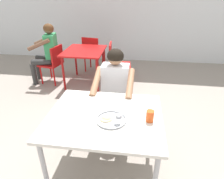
# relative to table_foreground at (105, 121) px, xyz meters

# --- Properties ---
(ground_plane) EXTENTS (12.00, 12.00, 0.05)m
(ground_plane) POSITION_rel_table_foreground_xyz_m (-0.04, 0.00, -0.70)
(ground_plane) COLOR gray
(table_foreground) EXTENTS (1.09, 0.91, 0.75)m
(table_foreground) POSITION_rel_table_foreground_xyz_m (0.00, 0.00, 0.00)
(table_foreground) COLOR silver
(table_foreground) RESTS_ON ground
(thali_tray) EXTENTS (0.28, 0.28, 0.03)m
(thali_tray) POSITION_rel_table_foreground_xyz_m (0.08, -0.08, 0.09)
(thali_tray) COLOR #B7BABF
(thali_tray) RESTS_ON table_foreground
(drinking_cup) EXTENTS (0.07, 0.07, 0.11)m
(drinking_cup) POSITION_rel_table_foreground_xyz_m (0.42, -0.04, 0.13)
(drinking_cup) COLOR #D84C19
(drinking_cup) RESTS_ON table_foreground
(chair_foreground) EXTENTS (0.43, 0.41, 0.81)m
(chair_foreground) POSITION_rel_table_foreground_xyz_m (0.01, 0.86, -0.21)
(chair_foreground) COLOR silver
(chair_foreground) RESTS_ON ground
(diner_foreground) EXTENTS (0.50, 0.56, 1.20)m
(diner_foreground) POSITION_rel_table_foreground_xyz_m (0.01, 0.65, 0.03)
(diner_foreground) COLOR #323232
(diner_foreground) RESTS_ON ground
(table_background_red) EXTENTS (0.79, 0.92, 0.73)m
(table_background_red) POSITION_rel_table_foreground_xyz_m (-0.80, 2.23, -0.04)
(table_background_red) COLOR #B71414
(table_background_red) RESTS_ON ground
(chair_red_left) EXTENTS (0.46, 0.49, 0.80)m
(chair_red_left) POSITION_rel_table_foreground_xyz_m (-1.47, 2.16, -0.20)
(chair_red_left) COLOR #B61213
(chair_red_left) RESTS_ON ground
(chair_red_right) EXTENTS (0.46, 0.46, 0.89)m
(chair_red_right) POSITION_rel_table_foreground_xyz_m (-0.15, 2.21, -0.16)
(chair_red_right) COLOR #B41514
(chair_red_right) RESTS_ON ground
(chair_red_far) EXTENTS (0.48, 0.47, 0.85)m
(chair_red_far) POSITION_rel_table_foreground_xyz_m (-0.80, 2.90, -0.18)
(chair_red_far) COLOR #AC1514
(chair_red_far) RESTS_ON ground
(patron_background) EXTENTS (0.60, 0.56, 1.23)m
(patron_background) POSITION_rel_table_foreground_xyz_m (-1.59, 2.21, 0.05)
(patron_background) COLOR #313131
(patron_background) RESTS_ON ground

